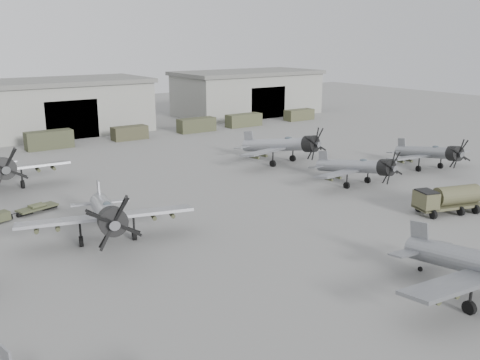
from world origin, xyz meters
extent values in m
plane|color=slate|center=(0.00, 0.00, 0.00)|extent=(220.00, 220.00, 0.00)
cube|color=gray|center=(0.00, 62.00, 4.00)|extent=(28.00, 14.00, 8.00)
cube|color=#60605B|center=(0.00, 62.00, 8.35)|extent=(29.00, 14.80, 0.70)
cube|color=black|center=(0.00, 55.20, 3.00)|extent=(8.12, 0.40, 6.00)
cube|color=gray|center=(38.00, 62.00, 4.00)|extent=(28.00, 14.00, 8.00)
cube|color=#60605B|center=(38.00, 62.00, 8.35)|extent=(29.00, 14.80, 0.70)
cube|color=black|center=(38.00, 55.20, 3.00)|extent=(8.12, 0.40, 6.00)
cube|color=#383B27|center=(-5.13, 50.00, 1.27)|extent=(6.43, 2.20, 2.55)
cube|color=#3B3A26|center=(7.03, 50.00, 1.03)|extent=(5.40, 2.20, 2.05)
cube|color=#3B3D28|center=(18.94, 50.00, 1.14)|extent=(6.46, 2.20, 2.28)
cube|color=#42452D|center=(28.58, 50.00, 1.10)|extent=(6.60, 2.20, 2.20)
cube|color=#44452D|center=(41.48, 50.00, 1.00)|extent=(5.89, 2.20, 2.00)
cube|color=gray|center=(3.41, -5.56, 2.47)|extent=(0.30, 1.74, 2.09)
cylinder|color=black|center=(0.84, -11.08, 0.37)|extent=(0.38, 0.86, 0.84)
cylinder|color=black|center=(3.38, -5.87, 0.16)|extent=(0.16, 0.35, 0.33)
cylinder|color=#97999F|center=(-11.68, 12.02, 2.33)|extent=(4.45, 11.21, 3.29)
cylinder|color=black|center=(-12.98, 7.23, 3.11)|extent=(2.37, 2.13, 2.19)
cube|color=#97999F|center=(-11.85, 11.41, 2.06)|extent=(13.33, 5.69, 0.59)
cube|color=#97999F|center=(-10.39, 16.80, 2.49)|extent=(0.58, 1.73, 2.11)
ellipsoid|color=#3F4C54|center=(-12.12, 10.39, 3.28)|extent=(0.94, 1.39, 0.59)
cylinder|color=black|center=(-13.84, 11.73, 0.37)|extent=(0.51, 0.89, 0.84)
cylinder|color=black|center=(-9.97, 10.68, 0.37)|extent=(0.51, 0.89, 0.84)
cylinder|color=black|center=(-10.47, 16.50, 0.16)|extent=(0.21, 0.36, 0.34)
cylinder|color=gray|center=(15.92, 12.24, 1.99)|extent=(1.93, 9.62, 2.82)
cylinder|color=black|center=(16.17, 8.01, 2.66)|extent=(1.80, 1.53, 1.87)
cube|color=gray|center=(15.95, 11.70, 1.76)|extent=(11.37, 2.67, 0.51)
cube|color=gray|center=(15.66, 16.47, 2.13)|extent=(0.20, 1.50, 1.80)
ellipsoid|color=#3F4C54|center=(16.00, 10.80, 2.80)|extent=(0.61, 1.11, 0.50)
cylinder|color=black|center=(14.25, 11.42, 0.32)|extent=(0.30, 0.73, 0.72)
cylinder|color=black|center=(17.67, 11.62, 0.32)|extent=(0.30, 0.73, 0.72)
cylinder|color=black|center=(15.68, 16.20, 0.14)|extent=(0.13, 0.29, 0.29)
cylinder|color=gray|center=(28.33, 12.13, 2.00)|extent=(2.99, 9.71, 2.83)
cylinder|color=black|center=(27.60, 7.93, 2.68)|extent=(1.94, 1.71, 1.89)
cube|color=gray|center=(28.24, 11.60, 1.77)|extent=(11.51, 3.92, 0.51)
cube|color=gray|center=(29.07, 16.33, 2.14)|extent=(0.37, 1.51, 1.81)
ellipsoid|color=#3F4C54|center=(28.08, 10.70, 2.82)|extent=(0.72, 1.17, 0.51)
cylinder|color=black|center=(26.51, 11.71, 0.32)|extent=(0.37, 0.76, 0.73)
cylinder|color=black|center=(29.91, 11.12, 0.32)|extent=(0.37, 0.76, 0.73)
cylinder|color=black|center=(29.02, 16.06, 0.14)|extent=(0.16, 0.30, 0.29)
cylinder|color=black|center=(-15.81, 26.77, 3.30)|extent=(2.24, 1.91, 2.33)
cylinder|color=black|center=(-13.39, 30.99, 0.39)|extent=(0.37, 0.91, 0.90)
cylinder|color=#989AA0|center=(15.75, 24.67, 2.31)|extent=(3.83, 11.18, 3.27)
cylinder|color=black|center=(16.77, 19.86, 3.09)|extent=(2.29, 2.03, 2.18)
cube|color=#989AA0|center=(15.88, 24.05, 2.04)|extent=(13.28, 4.97, 0.59)
cube|color=#989AA0|center=(14.73, 29.48, 2.47)|extent=(0.48, 1.73, 2.09)
ellipsoid|color=#3F4C54|center=(16.10, 23.03, 3.25)|extent=(0.87, 1.36, 0.59)
cylinder|color=black|center=(13.98, 23.44, 0.37)|extent=(0.46, 0.88, 0.84)
cylinder|color=black|center=(17.87, 24.26, 0.37)|extent=(0.46, 0.88, 0.84)
cylinder|color=black|center=(14.80, 29.17, 0.16)|extent=(0.19, 0.35, 0.33)
cube|color=#494830|center=(15.87, 0.55, 0.68)|extent=(6.66, 3.85, 0.23)
cube|color=#494830|center=(13.53, 1.26, 1.40)|extent=(1.99, 2.41, 1.54)
cylinder|color=#494830|center=(16.65, 0.31, 1.58)|extent=(4.48, 2.86, 1.72)
cube|color=black|center=(13.53, 1.26, 2.22)|extent=(1.83, 2.13, 0.14)
cylinder|color=black|center=(13.32, 0.24, 0.41)|extent=(0.50, 0.86, 0.81)
cylinder|color=black|center=(18.25, 0.90, 0.41)|extent=(0.50, 0.86, 0.81)
cylinder|color=black|center=(-16.61, 21.30, 0.42)|extent=(1.11, 0.38, 0.08)
cube|color=#3F432C|center=(-14.34, 21.95, 0.42)|extent=(3.81, 2.26, 0.17)
cylinder|color=black|center=(-14.34, 21.95, 0.19)|extent=(1.48, 0.79, 0.42)
cylinder|color=#3F432C|center=(-14.34, 21.95, 0.61)|extent=(1.35, 0.65, 0.30)
camera|label=1|loc=(-25.72, -26.08, 15.35)|focal=40.00mm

